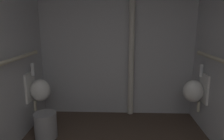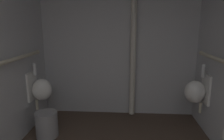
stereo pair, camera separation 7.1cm
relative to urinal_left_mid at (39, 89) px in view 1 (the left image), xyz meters
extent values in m
cube|color=#B8BABE|center=(1.19, 0.63, 0.72)|extent=(2.79, 0.06, 2.68)
ellipsoid|color=white|center=(0.02, 0.00, -0.01)|extent=(0.30, 0.26, 0.34)
cube|color=white|center=(-0.13, 0.00, 0.04)|extent=(0.03, 0.30, 0.44)
cylinder|color=silver|center=(-0.07, 0.00, 0.30)|extent=(0.06, 0.06, 0.16)
sphere|color=silver|center=(-0.07, 0.00, 0.38)|extent=(0.06, 0.06, 0.06)
cylinder|color=beige|center=(-0.08, 0.00, -0.26)|extent=(0.04, 0.04, 0.16)
ellipsoid|color=white|center=(2.35, 0.05, -0.01)|extent=(0.30, 0.26, 0.34)
cube|color=white|center=(2.50, 0.05, 0.04)|extent=(0.03, 0.30, 0.44)
cylinder|color=silver|center=(2.44, 0.05, 0.30)|extent=(0.06, 0.06, 0.16)
sphere|color=silver|center=(2.44, 0.05, 0.38)|extent=(0.06, 0.06, 0.06)
cylinder|color=beige|center=(2.45, 0.05, -0.26)|extent=(0.04, 0.04, 0.16)
sphere|color=beige|center=(-0.09, 0.20, 0.55)|extent=(0.06, 0.06, 0.06)
sphere|color=beige|center=(2.46, 0.25, 0.55)|extent=(0.06, 0.06, 0.06)
cylinder|color=beige|center=(1.43, 0.52, 0.72)|extent=(0.10, 0.10, 2.63)
cylinder|color=gray|center=(0.18, -0.29, -0.44)|extent=(0.32, 0.32, 0.37)
camera|label=1|loc=(1.23, -2.95, 0.98)|focal=32.92mm
camera|label=2|loc=(1.31, -2.95, 0.98)|focal=32.92mm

